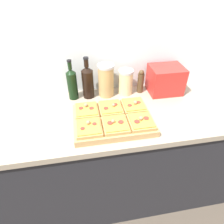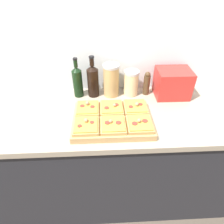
% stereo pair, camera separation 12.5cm
% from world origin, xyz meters
% --- Properties ---
extents(ground_plane, '(12.00, 12.00, 0.00)m').
position_xyz_m(ground_plane, '(0.00, 0.00, 0.00)').
color(ground_plane, '#4C4238').
extents(wall_back, '(6.00, 0.06, 2.50)m').
position_xyz_m(wall_back, '(0.00, 0.67, 1.25)').
color(wall_back, silver).
rests_on(wall_back, ground_plane).
extents(kitchen_counter, '(2.63, 0.67, 0.90)m').
position_xyz_m(kitchen_counter, '(0.00, 0.32, 0.45)').
color(kitchen_counter, '#232328').
rests_on(kitchen_counter, ground_plane).
extents(cutting_board, '(0.49, 0.36, 0.04)m').
position_xyz_m(cutting_board, '(-0.02, 0.22, 0.92)').
color(cutting_board, tan).
rests_on(cutting_board, kitchen_counter).
extents(pizza_slice_back_left, '(0.15, 0.16, 0.05)m').
position_xyz_m(pizza_slice_back_left, '(-0.18, 0.30, 0.96)').
color(pizza_slice_back_left, tan).
rests_on(pizza_slice_back_left, cutting_board).
extents(pizza_slice_back_center, '(0.15, 0.16, 0.05)m').
position_xyz_m(pizza_slice_back_center, '(-0.02, 0.30, 0.96)').
color(pizza_slice_back_center, tan).
rests_on(pizza_slice_back_center, cutting_board).
extents(pizza_slice_back_right, '(0.15, 0.16, 0.05)m').
position_xyz_m(pizza_slice_back_right, '(0.14, 0.30, 0.96)').
color(pizza_slice_back_right, tan).
rests_on(pizza_slice_back_right, cutting_board).
extents(pizza_slice_front_left, '(0.15, 0.16, 0.05)m').
position_xyz_m(pizza_slice_front_left, '(-0.18, 0.13, 0.96)').
color(pizza_slice_front_left, tan).
rests_on(pizza_slice_front_left, cutting_board).
extents(pizza_slice_front_center, '(0.15, 0.16, 0.05)m').
position_xyz_m(pizza_slice_front_center, '(-0.02, 0.13, 0.96)').
color(pizza_slice_front_center, tan).
rests_on(pizza_slice_front_center, cutting_board).
extents(pizza_slice_front_right, '(0.15, 0.16, 0.05)m').
position_xyz_m(pizza_slice_front_right, '(0.14, 0.13, 0.96)').
color(pizza_slice_front_right, tan).
rests_on(pizza_slice_front_right, cutting_board).
extents(olive_oil_bottle, '(0.07, 0.07, 0.30)m').
position_xyz_m(olive_oil_bottle, '(-0.25, 0.55, 1.02)').
color(olive_oil_bottle, black).
rests_on(olive_oil_bottle, kitchen_counter).
extents(wine_bottle, '(0.08, 0.08, 0.31)m').
position_xyz_m(wine_bottle, '(-0.14, 0.55, 1.03)').
color(wine_bottle, black).
rests_on(wine_bottle, kitchen_counter).
extents(grain_jar_tall, '(0.12, 0.12, 0.24)m').
position_xyz_m(grain_jar_tall, '(-0.01, 0.55, 1.02)').
color(grain_jar_tall, tan).
rests_on(grain_jar_tall, kitchen_counter).
extents(grain_jar_short, '(0.11, 0.11, 0.19)m').
position_xyz_m(grain_jar_short, '(0.14, 0.55, 1.00)').
color(grain_jar_short, beige).
rests_on(grain_jar_short, kitchen_counter).
extents(pepper_mill, '(0.05, 0.05, 0.18)m').
position_xyz_m(pepper_mill, '(0.26, 0.55, 0.99)').
color(pepper_mill, '#47331E').
rests_on(pepper_mill, kitchen_counter).
extents(toaster_oven, '(0.27, 0.20, 0.20)m').
position_xyz_m(toaster_oven, '(0.44, 0.52, 1.00)').
color(toaster_oven, red).
rests_on(toaster_oven, kitchen_counter).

